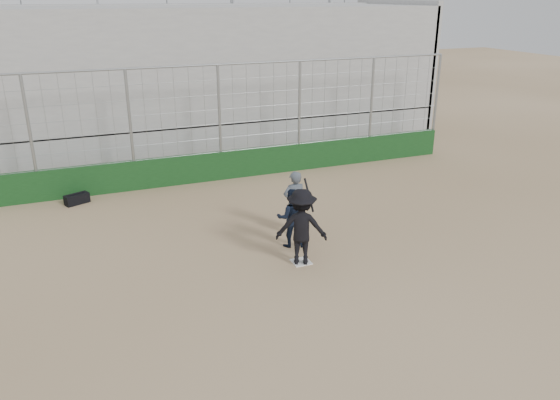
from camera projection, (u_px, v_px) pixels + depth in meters
name	position (u px, v px, depth m)	size (l,w,h in m)	color
ground	(301.00, 262.00, 13.44)	(90.00, 90.00, 0.00)	olive
home_plate	(301.00, 262.00, 13.44)	(0.44, 0.44, 0.02)	white
backstop	(221.00, 153.00, 19.18)	(18.10, 0.25, 4.04)	#113815
bleachers	(186.00, 78.00, 22.79)	(20.25, 6.70, 6.98)	#979797
batter_at_plate	(301.00, 227.00, 13.07)	(1.42, 1.16, 2.05)	black
catcher_crouched	(291.00, 227.00, 14.12)	(0.92, 0.81, 1.08)	black
umpire	(294.00, 206.00, 14.81)	(0.65, 0.43, 1.61)	#454E58
equipment_bag	(77.00, 199.00, 17.15)	(0.80, 0.58, 0.36)	black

